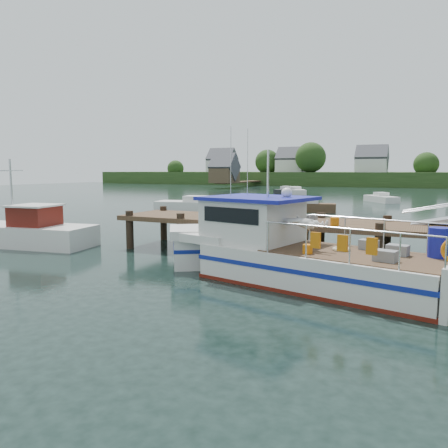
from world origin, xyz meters
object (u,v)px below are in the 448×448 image
at_px(moored_rowboat, 311,207).
at_px(moored_b, 381,198).
at_px(moored_d, 295,191).
at_px(lobster_boat, 286,252).
at_px(work_boat, 21,232).
at_px(moored_e, 285,191).
at_px(moored_a, 196,205).

relative_size(moored_rowboat, moored_b, 0.84).
bearing_deg(moored_b, moored_d, 156.73).
bearing_deg(moored_b, lobster_boat, -68.20).
bearing_deg(lobster_boat, moored_b, 104.10).
height_order(work_boat, moored_e, work_boat).
bearing_deg(lobster_boat, work_boat, -171.39).
height_order(moored_a, moored_d, moored_a).
bearing_deg(work_boat, moored_d, 82.81).
distance_m(lobster_boat, moored_d, 49.48).
bearing_deg(moored_e, lobster_boat, -71.98).
bearing_deg(moored_d, moored_b, -39.91).
bearing_deg(moored_e, work_boat, -87.00).
bearing_deg(moored_rowboat, work_boat, -92.73).
xyz_separation_m(work_boat, moored_rowboat, (7.80, 20.74, -0.19)).
xyz_separation_m(work_boat, moored_a, (-1.00, 17.84, -0.15)).
bearing_deg(moored_rowboat, moored_e, 129.77).
bearing_deg(moored_a, moored_d, 99.17).
bearing_deg(lobster_boat, moored_d, 118.65).
relative_size(work_boat, moored_rowboat, 1.83).
xyz_separation_m(lobster_boat, work_boat, (-12.40, 0.94, -0.24)).
height_order(work_boat, moored_rowboat, work_boat).
distance_m(moored_a, moored_e, 26.72).
bearing_deg(moored_b, moored_rowboat, -85.17).
relative_size(moored_rowboat, moored_e, 0.92).
xyz_separation_m(lobster_boat, moored_d, (-13.38, 47.64, -0.46)).
height_order(moored_rowboat, moored_d, moored_rowboat).
xyz_separation_m(moored_b, moored_e, (-13.46, 10.07, 0.04)).
height_order(work_boat, moored_d, work_boat).
distance_m(lobster_boat, moored_b, 35.43).
distance_m(lobster_boat, moored_a, 23.07).
distance_m(moored_rowboat, moored_a, 9.27).
relative_size(lobster_boat, moored_a, 1.40).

